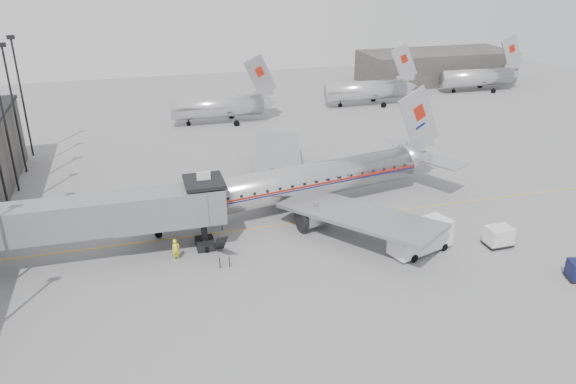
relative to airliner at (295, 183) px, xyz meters
name	(u,v)px	position (x,y,z in m)	size (l,w,h in m)	color
ground	(316,252)	(-0.71, -9.13, -2.87)	(160.00, 160.00, 0.00)	slate
hangar	(435,66)	(44.29, 50.87, 0.13)	(30.00, 12.00, 6.00)	#393533
apron_line	(325,219)	(2.29, -3.13, -2.87)	(0.15, 60.00, 0.01)	gold
jet_bridge	(115,214)	(-17.37, -5.46, 1.31)	(21.00, 6.20, 7.10)	#5A5D5F
distant_aircraft_near	(219,106)	(-2.50, 32.87, -0.14)	(16.39, 3.20, 10.26)	silver
distant_aircraft_mid	(367,89)	(23.50, 36.87, -0.14)	(16.39, 3.20, 10.26)	silver
distant_aircraft_far	(477,77)	(47.50, 40.87, -0.14)	(16.39, 3.20, 10.26)	silver
airliner	(295,183)	(0.00, 0.00, 0.00)	(35.83, 32.91, 11.42)	silver
service_van	(421,237)	(8.25, -11.51, -1.43)	(6.23, 3.84, 2.74)	silver
baggage_cart_white	(498,236)	(15.52, -12.41, -1.89)	(2.37, 1.82, 1.84)	silver
ramp_worker	(176,250)	(-12.71, -7.15, -1.89)	(0.72, 0.47, 1.97)	yellow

